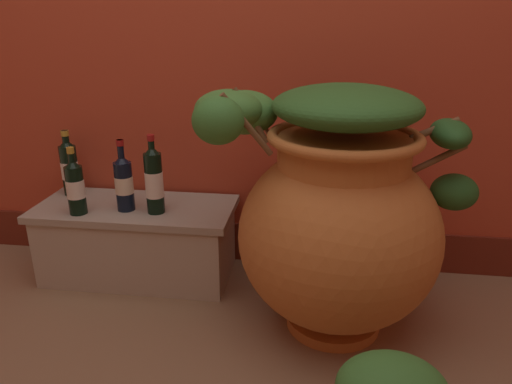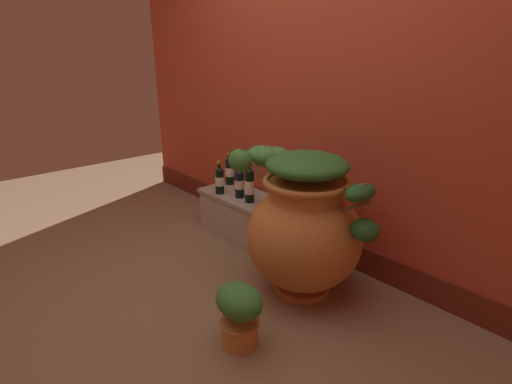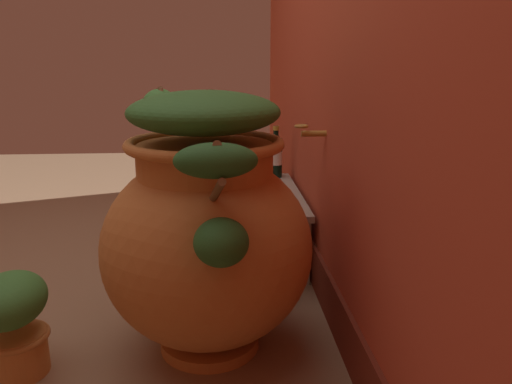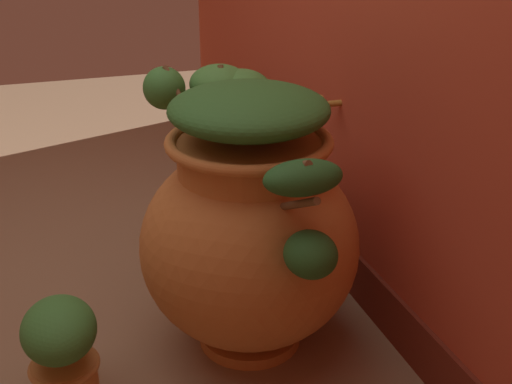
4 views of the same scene
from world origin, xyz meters
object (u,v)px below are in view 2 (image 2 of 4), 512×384
object	(u,v)px
wine_bottle_middle	(220,179)
potted_shrub	(239,312)
wine_bottle_left	(250,184)
wine_bottle_back	(230,170)
wine_bottle_right	(240,182)
terracotta_urn	(303,225)

from	to	relation	value
wine_bottle_middle	potted_shrub	distance (m)	1.43
wine_bottle_left	wine_bottle_back	world-z (taller)	wine_bottle_left
wine_bottle_right	wine_bottle_back	size ratio (longest dim) A/B	1.02
wine_bottle_middle	terracotta_urn	bearing A→B (deg)	-8.24
wine_bottle_back	wine_bottle_left	bearing A→B (deg)	-19.61
wine_bottle_right	wine_bottle_back	xyz separation A→B (m)	(-0.32, 0.15, 0.01)
wine_bottle_right	wine_bottle_middle	bearing A→B (deg)	-160.72
wine_bottle_left	wine_bottle_middle	size ratio (longest dim) A/B	1.17
wine_bottle_back	wine_bottle_right	bearing A→B (deg)	-25.32
wine_bottle_left	wine_bottle_back	xyz separation A→B (m)	(-0.45, 0.16, -0.01)
terracotta_urn	wine_bottle_back	bearing A→B (deg)	162.85
wine_bottle_back	potted_shrub	bearing A→B (deg)	-36.95
terracotta_urn	wine_bottle_middle	distance (m)	1.06
wine_bottle_left	potted_shrub	size ratio (longest dim) A/B	0.96
terracotta_urn	wine_bottle_middle	size ratio (longest dim) A/B	3.45
wine_bottle_middle	potted_shrub	bearing A→B (deg)	-33.31
terracotta_urn	potted_shrub	xyz separation A→B (m)	(0.13, -0.62, -0.25)
wine_bottle_middle	wine_bottle_left	bearing A→B (deg)	9.45
wine_bottle_left	wine_bottle_right	world-z (taller)	wine_bottle_left
wine_bottle_middle	wine_bottle_back	xyz separation A→B (m)	(-0.14, 0.21, 0.01)
terracotta_urn	wine_bottle_back	size ratio (longest dim) A/B	3.27
wine_bottle_back	terracotta_urn	bearing A→B (deg)	-17.15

